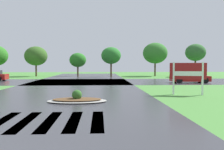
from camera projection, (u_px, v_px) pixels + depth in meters
The scene contains 7 objects.
asphalt_roadway at pixel (59, 101), 13.83m from camera, with size 11.60×80.00×0.01m, color #35353A.
asphalt_cross_road at pixel (80, 82), 29.28m from camera, with size 90.00×10.44×0.01m, color #35353A.
crosswalk_stripes at pixel (37, 121), 9.06m from camera, with size 4.95×3.46×0.01m.
estate_billboard at pixel (188, 73), 16.83m from camera, with size 2.44×0.64×2.27m.
median_island at pixel (77, 100), 13.71m from camera, with size 3.37×1.84×0.68m.
car_silver_hatch at pixel (190, 78), 27.68m from camera, with size 4.35×2.12×1.25m.
background_treeline at pixel (92, 55), 41.52m from camera, with size 37.35×5.99×5.89m.
Camera 1 is at (2.32, -3.89, 2.15)m, focal length 38.90 mm.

